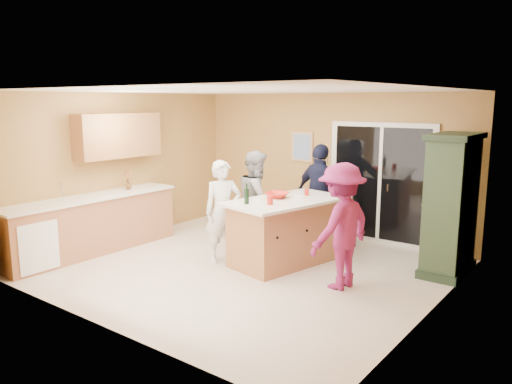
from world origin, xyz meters
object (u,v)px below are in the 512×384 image
Objects in this scene: woman_white at (223,211)px; woman_navy at (320,195)px; woman_magenta at (341,226)px; kitchen_island at (286,233)px; woman_grey at (257,200)px; green_hutch at (451,206)px.

woman_navy is at bearing 11.19° from woman_white.
woman_white is at bearing -78.07° from woman_magenta.
kitchen_island is 1.24× the size of woman_grey.
woman_navy is at bearing -72.55° from woman_grey.
kitchen_island is 0.94m from woman_grey.
woman_white is 1.86m from woman_navy.
woman_magenta is (1.25, -1.61, -0.03)m from woman_navy.
green_hutch is at bearing -28.44° from woman_white.
green_hutch is 1.75m from woman_magenta.
woman_white is 0.90× the size of woman_navy.
woman_navy reaches higher than kitchen_island.
green_hutch is at bearing 37.59° from kitchen_island.
woman_magenta is at bearing -144.19° from woman_grey.
woman_white is 0.86m from woman_grey.
kitchen_island is at bearing -154.30° from green_hutch.
woman_grey is 0.99× the size of woman_magenta.
woman_white is at bearing 80.33° from woman_navy.
kitchen_island is 1.02m from woman_white.
woman_navy reaches higher than woman_grey.
woman_grey reaches higher than woman_white.
kitchen_island is 1.28m from woman_magenta.
woman_magenta is at bearing -8.25° from kitchen_island.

